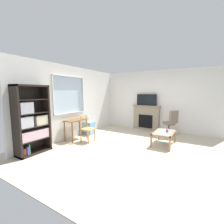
# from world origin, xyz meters

# --- Properties ---
(ground) EXTENTS (5.96, 5.92, 0.02)m
(ground) POSITION_xyz_m (0.00, 0.00, -0.01)
(ground) COLOR beige
(wall_back_with_window) EXTENTS (4.96, 0.15, 2.62)m
(wall_back_with_window) POSITION_xyz_m (0.04, 2.46, 1.27)
(wall_back_with_window) COLOR silver
(wall_back_with_window) RESTS_ON ground
(wall_right) EXTENTS (0.12, 5.12, 2.62)m
(wall_right) POSITION_xyz_m (2.54, 0.00, 1.31)
(wall_right) COLOR silver
(wall_right) RESTS_ON ground
(bookshelf) EXTENTS (0.90, 0.38, 1.88)m
(bookshelf) POSITION_xyz_m (-1.91, 2.22, 0.87)
(bookshelf) COLOR black
(bookshelf) RESTS_ON ground
(desk_under_window) EXTENTS (0.83, 0.47, 0.72)m
(desk_under_window) POSITION_xyz_m (-0.34, 2.11, 0.59)
(desk_under_window) COLOR brown
(desk_under_window) RESTS_ON ground
(wooden_chair) EXTENTS (0.44, 0.42, 0.90)m
(wooden_chair) POSITION_xyz_m (-0.35, 1.60, 0.46)
(wooden_chair) COLOR tan
(wooden_chair) RESTS_ON ground
(plastic_drawer_unit) EXTENTS (0.35, 0.40, 0.50)m
(plastic_drawer_unit) POSITION_xyz_m (0.43, 2.16, 0.25)
(plastic_drawer_unit) COLOR #72ADDB
(plastic_drawer_unit) RESTS_ON ground
(fireplace) EXTENTS (0.26, 1.25, 1.10)m
(fireplace) POSITION_xyz_m (2.39, 0.45, 0.55)
(fireplace) COLOR gray
(fireplace) RESTS_ON ground
(tv) EXTENTS (0.06, 0.88, 0.50)m
(tv) POSITION_xyz_m (2.37, 0.45, 1.35)
(tv) COLOR black
(tv) RESTS_ON fireplace
(office_chair) EXTENTS (0.61, 0.62, 1.00)m
(office_chair) POSITION_xyz_m (1.89, -0.70, 0.55)
(office_chair) COLOR #7A6B5B
(office_chair) RESTS_ON ground
(coffee_table) EXTENTS (0.99, 0.59, 0.43)m
(coffee_table) POSITION_xyz_m (0.69, -0.73, 0.37)
(coffee_table) COLOR #8C9E99
(coffee_table) RESTS_ON ground
(sippy_cup) EXTENTS (0.07, 0.07, 0.09)m
(sippy_cup) POSITION_xyz_m (0.71, -0.81, 0.48)
(sippy_cup) COLOR #DB3D84
(sippy_cup) RESTS_ON coffee_table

